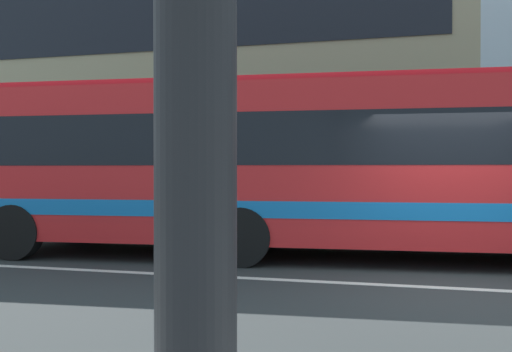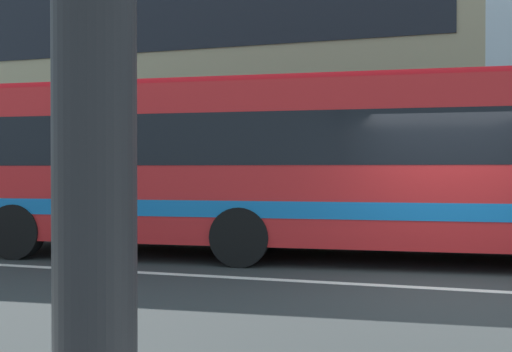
# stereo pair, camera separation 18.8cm
# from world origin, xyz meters

# --- Properties ---
(ground_plane) EXTENTS (160.00, 160.00, 0.00)m
(ground_plane) POSITION_xyz_m (0.00, 0.00, 0.00)
(ground_plane) COLOR #2F3333
(lane_centre_line) EXTENTS (60.00, 0.16, 0.01)m
(lane_centre_line) POSITION_xyz_m (0.00, 0.00, 0.00)
(lane_centre_line) COLOR silver
(lane_centre_line) RESTS_ON ground_plane
(hedge_row_far) EXTENTS (22.96, 1.10, 1.14)m
(hedge_row_far) POSITION_xyz_m (0.19, 5.42, 0.57)
(hedge_row_far) COLOR #234621
(hedge_row_far) RESTS_ON ground_plane
(apartment_block_left) EXTENTS (19.06, 11.42, 11.50)m
(apartment_block_left) POSITION_xyz_m (-7.92, 13.89, 5.75)
(apartment_block_left) COLOR tan
(apartment_block_left) RESTS_ON ground_plane
(transit_bus) EXTENTS (11.97, 3.30, 3.23)m
(transit_bus) POSITION_xyz_m (-2.74, 2.08, 1.78)
(transit_bus) COLOR red
(transit_bus) RESTS_ON ground_plane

